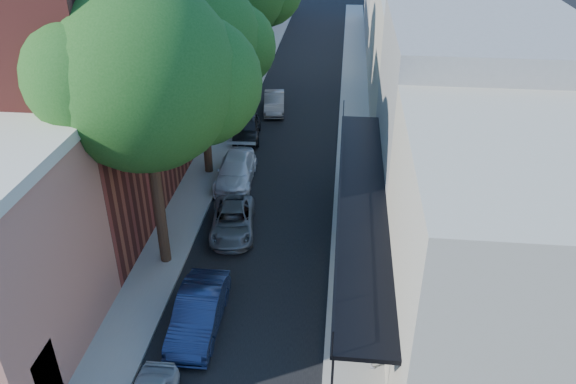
% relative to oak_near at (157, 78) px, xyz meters
% --- Properties ---
extents(road_surface, '(6.00, 64.00, 0.01)m').
position_rel_oak_near_xyz_m(road_surface, '(3.37, 19.74, -7.87)').
color(road_surface, black).
rests_on(road_surface, ground).
extents(sidewalk_left, '(2.00, 64.00, 0.12)m').
position_rel_oak_near_xyz_m(sidewalk_left, '(-0.63, 19.74, -7.82)').
color(sidewalk_left, gray).
rests_on(sidewalk_left, ground).
extents(sidewalk_right, '(2.00, 64.00, 0.12)m').
position_rel_oak_near_xyz_m(sidewalk_right, '(7.37, 19.74, -7.82)').
color(sidewalk_right, gray).
rests_on(sidewalk_right, ground).
extents(buildings_left, '(10.10, 59.10, 12.00)m').
position_rel_oak_near_xyz_m(buildings_left, '(-5.93, 18.50, -2.94)').
color(buildings_left, '#BA735F').
rests_on(buildings_left, ground).
extents(buildings_right, '(9.80, 55.00, 10.00)m').
position_rel_oak_near_xyz_m(buildings_right, '(12.36, 19.23, -3.45)').
color(buildings_right, '#B7AC97').
rests_on(buildings_right, ground).
extents(oak_near, '(7.48, 6.80, 11.42)m').
position_rel_oak_near_xyz_m(oak_near, '(0.00, 0.00, 0.00)').
color(oak_near, '#382516').
rests_on(oak_near, ground).
extents(oak_mid, '(6.60, 6.00, 10.20)m').
position_rel_oak_near_xyz_m(oak_mid, '(-0.05, 7.97, -0.82)').
color(oak_mid, '#382516').
rests_on(oak_mid, ground).
extents(parked_car_b, '(1.52, 4.29, 1.41)m').
position_rel_oak_near_xyz_m(parked_car_b, '(1.89, -3.92, -7.17)').
color(parked_car_b, '#162245').
rests_on(parked_car_b, ground).
extents(parked_car_c, '(2.40, 4.31, 1.14)m').
position_rel_oak_near_xyz_m(parked_car_c, '(1.93, 2.26, -7.31)').
color(parked_car_c, slate).
rests_on(parked_car_c, ground).
extents(parked_car_d, '(2.01, 4.62, 1.32)m').
position_rel_oak_near_xyz_m(parked_car_d, '(1.22, 6.89, -7.22)').
color(parked_car_d, white).
rests_on(parked_car_d, ground).
extents(parked_car_e, '(2.05, 4.17, 1.37)m').
position_rel_oak_near_xyz_m(parked_car_e, '(0.85, 12.43, -7.20)').
color(parked_car_e, black).
rests_on(parked_car_e, ground).
extents(parked_car_f, '(1.73, 3.92, 1.25)m').
position_rel_oak_near_xyz_m(parked_car_f, '(1.97, 16.95, -7.25)').
color(parked_car_f, gray).
rests_on(parked_car_f, ground).
extents(pedestrian, '(0.44, 0.62, 1.60)m').
position_rel_oak_near_xyz_m(pedestrian, '(7.97, -5.16, -6.96)').
color(pedestrian, slate).
rests_on(pedestrian, sidewalk_right).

